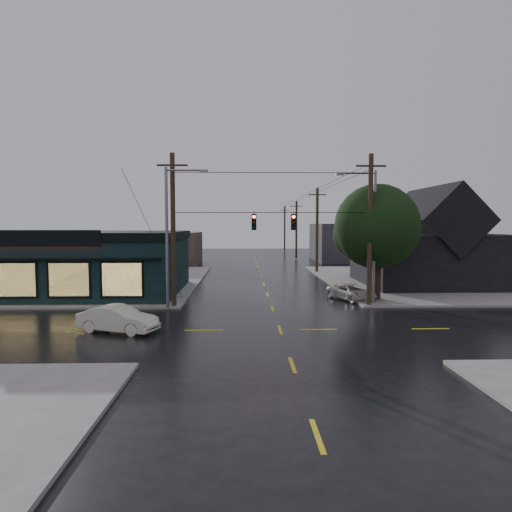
{
  "coord_description": "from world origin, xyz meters",
  "views": [
    {
      "loc": [
        -1.94,
        -23.52,
        5.53
      ],
      "look_at": [
        -1.08,
        6.1,
        3.46
      ],
      "focal_mm": 32.0,
      "sensor_mm": 36.0,
      "label": 1
    }
  ],
  "objects_px": {
    "sedan_cream": "(118,319)",
    "utility_pole_nw": "(174,308)",
    "utility_pole_ne": "(369,307)",
    "suv_silver": "(352,292)",
    "corner_tree": "(377,227)"
  },
  "relations": [
    {
      "from": "utility_pole_nw",
      "to": "corner_tree",
      "type": "bearing_deg",
      "value": 9.5
    },
    {
      "from": "corner_tree",
      "to": "sedan_cream",
      "type": "distance_m",
      "value": 19.0
    },
    {
      "from": "corner_tree",
      "to": "utility_pole_nw",
      "type": "xyz_separation_m",
      "value": [
        -14.15,
        -2.37,
        -5.35
      ]
    },
    {
      "from": "utility_pole_ne",
      "to": "suv_silver",
      "type": "distance_m",
      "value": 2.86
    },
    {
      "from": "suv_silver",
      "to": "utility_pole_nw",
      "type": "bearing_deg",
      "value": 168.74
    },
    {
      "from": "sedan_cream",
      "to": "utility_pole_nw",
      "type": "bearing_deg",
      "value": 3.65
    },
    {
      "from": "utility_pole_nw",
      "to": "suv_silver",
      "type": "xyz_separation_m",
      "value": [
        12.5,
        2.75,
        0.58
      ]
    },
    {
      "from": "utility_pole_nw",
      "to": "utility_pole_ne",
      "type": "relative_size",
      "value": 1.0
    },
    {
      "from": "utility_pole_ne",
      "to": "suv_silver",
      "type": "relative_size",
      "value": 2.43
    },
    {
      "from": "corner_tree",
      "to": "sedan_cream",
      "type": "relative_size",
      "value": 2.0
    },
    {
      "from": "sedan_cream",
      "to": "corner_tree",
      "type": "bearing_deg",
      "value": -41.41
    },
    {
      "from": "corner_tree",
      "to": "utility_pole_nw",
      "type": "distance_m",
      "value": 15.31
    },
    {
      "from": "corner_tree",
      "to": "utility_pole_ne",
      "type": "bearing_deg",
      "value": -115.93
    },
    {
      "from": "utility_pole_nw",
      "to": "suv_silver",
      "type": "height_order",
      "value": "utility_pole_nw"
    },
    {
      "from": "utility_pole_nw",
      "to": "utility_pole_ne",
      "type": "distance_m",
      "value": 13.0
    }
  ]
}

